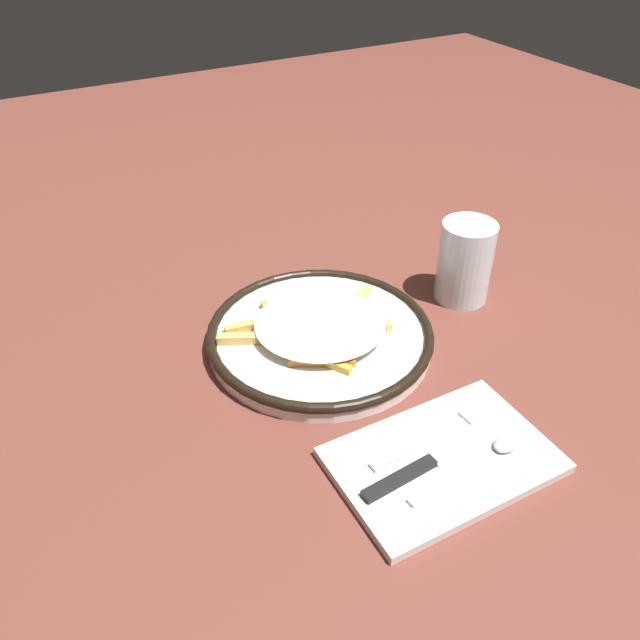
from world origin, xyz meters
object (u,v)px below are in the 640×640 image
spoon (484,458)px  water_glass (465,262)px  knife (430,462)px  plate (320,336)px  fork (436,434)px  napkin (443,460)px  fries_heap (316,323)px

spoon → water_glass: bearing=145.6°
knife → spoon: spoon is taller
plate → spoon: bearing=10.7°
plate → knife: bearing=-0.6°
spoon → water_glass: (-0.27, 0.18, 0.04)m
fork → knife: (0.03, -0.03, 0.00)m
fork → plate: bearing=-172.5°
fork → spoon: size_ratio=1.16×
fork → spoon: bearing=22.8°
spoon → water_glass: 0.33m
napkin → knife: bearing=-85.6°
plate → spoon: size_ratio=1.96×
plate → knife: size_ratio=1.42×
napkin → knife: knife is taller
napkin → water_glass: size_ratio=1.96×
fork → water_glass: size_ratio=1.48×
knife → water_glass: bearing=136.0°
spoon → knife: bearing=-113.4°
fries_heap → spoon: fries_heap is taller
fries_heap → fork: bearing=8.0°
plate → fries_heap: size_ratio=1.24×
napkin → water_glass: 0.33m
water_glass → spoon: bearing=-34.4°
knife → water_glass: water_glass is taller
fries_heap → knife: 0.25m
napkin → plate: bearing=-176.2°
knife → water_glass: 0.35m
plate → knife: 0.25m
water_glass → knife: bearing=-44.0°
napkin → fries_heap: bearing=-175.7°
spoon → fork: bearing=-157.2°
fork → spoon: (0.05, 0.02, 0.00)m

